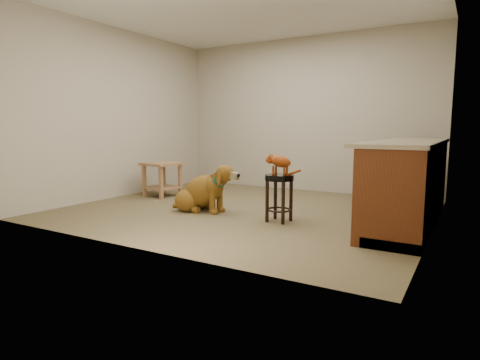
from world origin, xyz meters
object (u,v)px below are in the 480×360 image
Objects in this scene: golden_retriever at (203,192)px; padded_stool at (279,188)px; tabby_kitten at (279,162)px; side_table at (162,174)px; wood_stool at (394,178)px.

padded_stool is at bearing -2.01° from golden_retriever.
side_table is at bearing 166.55° from tabby_kitten.
side_table is at bearing 152.36° from golden_retriever.
padded_stool is at bearing -119.43° from wood_stool.
side_table is 0.55× the size of golden_retriever.
golden_retriever is at bearing -140.76° from wood_stool.
padded_stool is at bearing -15.33° from side_table.
tabby_kitten is (2.33, -0.64, 0.34)m from side_table.
side_table is at bearing -162.13° from wood_stool.
side_table is at bearing 164.67° from padded_stool.
wood_stool is 1.76× the size of tabby_kitten.
padded_stool is 0.52× the size of golden_retriever.
golden_retriever reaches higher than padded_stool.
padded_stool is 0.94× the size of side_table.
wood_stool is 3.47m from side_table.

